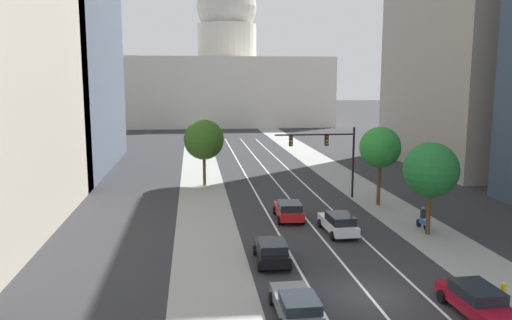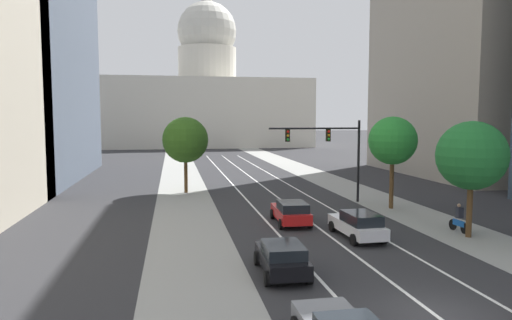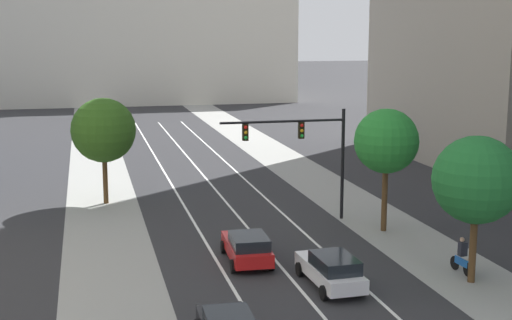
{
  "view_description": "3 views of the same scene",
  "coord_description": "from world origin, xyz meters",
  "px_view_note": "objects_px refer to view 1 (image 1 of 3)",
  "views": [
    {
      "loc": [
        -8.81,
        -23.93,
        10.95
      ],
      "look_at": [
        -2.65,
        25.34,
        3.08
      ],
      "focal_mm": 35.8,
      "sensor_mm": 36.0,
      "label": 1
    },
    {
      "loc": [
        -8.81,
        -14.05,
        6.75
      ],
      "look_at": [
        -0.82,
        30.46,
        2.71
      ],
      "focal_mm": 32.68,
      "sensor_mm": 36.0,
      "label": 2
    },
    {
      "loc": [
        -8.81,
        -18.06,
        11.08
      ],
      "look_at": [
        -0.09,
        18.16,
        4.36
      ],
      "focal_mm": 50.33,
      "sensor_mm": 36.0,
      "label": 3
    }
  ],
  "objects_px": {
    "car_gray": "(296,304)",
    "car_crimson": "(477,300)",
    "car_red": "(289,210)",
    "capitol_building": "(227,78)",
    "street_tree_near_left": "(204,140)",
    "street_tree_mid_right": "(380,148)",
    "car_black": "(272,251)",
    "fire_hydrant": "(503,291)",
    "car_white": "(338,223)",
    "traffic_signal_mast": "(329,149)",
    "cyclist": "(423,218)",
    "street_tree_near_right": "(431,170)"
  },
  "relations": [
    {
      "from": "capitol_building",
      "to": "car_red",
      "type": "relative_size",
      "value": 10.38
    },
    {
      "from": "street_tree_near_right",
      "to": "cyclist",
      "type": "bearing_deg",
      "value": 81.91
    },
    {
      "from": "fire_hydrant",
      "to": "capitol_building",
      "type": "bearing_deg",
      "value": 93.57
    },
    {
      "from": "street_tree_near_left",
      "to": "fire_hydrant",
      "type": "bearing_deg",
      "value": -64.56
    },
    {
      "from": "car_gray",
      "to": "cyclist",
      "type": "height_order",
      "value": "cyclist"
    },
    {
      "from": "fire_hydrant",
      "to": "cyclist",
      "type": "distance_m",
      "value": 12.11
    },
    {
      "from": "street_tree_near_left",
      "to": "street_tree_mid_right",
      "type": "distance_m",
      "value": 18.17
    },
    {
      "from": "traffic_signal_mast",
      "to": "car_gray",
      "type": "bearing_deg",
      "value": -108.42
    },
    {
      "from": "car_gray",
      "to": "cyclist",
      "type": "bearing_deg",
      "value": -43.65
    },
    {
      "from": "car_black",
      "to": "traffic_signal_mast",
      "type": "xyz_separation_m",
      "value": [
        7.83,
        16.14,
        3.9
      ]
    },
    {
      "from": "fire_hydrant",
      "to": "car_black",
      "type": "bearing_deg",
      "value": 148.8
    },
    {
      "from": "car_red",
      "to": "traffic_signal_mast",
      "type": "bearing_deg",
      "value": -34.04
    },
    {
      "from": "car_gray",
      "to": "car_crimson",
      "type": "bearing_deg",
      "value": -95.18
    },
    {
      "from": "capitol_building",
      "to": "fire_hydrant",
      "type": "relative_size",
      "value": 52.39
    },
    {
      "from": "car_gray",
      "to": "fire_hydrant",
      "type": "xyz_separation_m",
      "value": [
        10.76,
        0.82,
        -0.26
      ]
    },
    {
      "from": "capitol_building",
      "to": "street_tree_mid_right",
      "type": "relative_size",
      "value": 6.91
    },
    {
      "from": "cyclist",
      "to": "car_crimson",
      "type": "bearing_deg",
      "value": 159.87
    },
    {
      "from": "traffic_signal_mast",
      "to": "street_tree_mid_right",
      "type": "relative_size",
      "value": 1.08
    },
    {
      "from": "street_tree_mid_right",
      "to": "car_black",
      "type": "bearing_deg",
      "value": -131.42
    },
    {
      "from": "fire_hydrant",
      "to": "street_tree_mid_right",
      "type": "distance_m",
      "value": 20.15
    },
    {
      "from": "capitol_building",
      "to": "fire_hydrant",
      "type": "height_order",
      "value": "capitol_building"
    },
    {
      "from": "street_tree_mid_right",
      "to": "car_red",
      "type": "bearing_deg",
      "value": -156.94
    },
    {
      "from": "capitol_building",
      "to": "car_black",
      "type": "relative_size",
      "value": 11.45
    },
    {
      "from": "car_black",
      "to": "street_tree_mid_right",
      "type": "xyz_separation_m",
      "value": [
        11.53,
        13.07,
        4.32
      ]
    },
    {
      "from": "car_gray",
      "to": "car_crimson",
      "type": "relative_size",
      "value": 0.88
    },
    {
      "from": "traffic_signal_mast",
      "to": "car_white",
      "type": "bearing_deg",
      "value": -101.33
    },
    {
      "from": "car_red",
      "to": "capitol_building",
      "type": "bearing_deg",
      "value": 1.55
    },
    {
      "from": "car_crimson",
      "to": "street_tree_near_right",
      "type": "xyz_separation_m",
      "value": [
        3.5,
        12.39,
        3.91
      ]
    },
    {
      "from": "street_tree_near_right",
      "to": "capitol_building",
      "type": "bearing_deg",
      "value": 94.69
    },
    {
      "from": "car_black",
      "to": "fire_hydrant",
      "type": "height_order",
      "value": "car_black"
    },
    {
      "from": "car_black",
      "to": "cyclist",
      "type": "height_order",
      "value": "cyclist"
    },
    {
      "from": "car_gray",
      "to": "car_white",
      "type": "xyz_separation_m",
      "value": [
        5.63,
        12.56,
        0.08
      ]
    },
    {
      "from": "fire_hydrant",
      "to": "cyclist",
      "type": "xyz_separation_m",
      "value": [
        1.35,
        12.03,
        0.39
      ]
    },
    {
      "from": "street_tree_mid_right",
      "to": "car_crimson",
      "type": "bearing_deg",
      "value": -98.31
    },
    {
      "from": "capitol_building",
      "to": "fire_hydrant",
      "type": "distance_m",
      "value": 105.74
    },
    {
      "from": "fire_hydrant",
      "to": "street_tree_near_right",
      "type": "height_order",
      "value": "street_tree_near_right"
    },
    {
      "from": "car_crimson",
      "to": "capitol_building",
      "type": "bearing_deg",
      "value": 0.83
    },
    {
      "from": "car_white",
      "to": "traffic_signal_mast",
      "type": "height_order",
      "value": "traffic_signal_mast"
    },
    {
      "from": "cyclist",
      "to": "fire_hydrant",
      "type": "bearing_deg",
      "value": 168.61
    },
    {
      "from": "car_white",
      "to": "car_crimson",
      "type": "bearing_deg",
      "value": -169.93
    },
    {
      "from": "car_gray",
      "to": "traffic_signal_mast",
      "type": "height_order",
      "value": "traffic_signal_mast"
    },
    {
      "from": "car_crimson",
      "to": "street_tree_mid_right",
      "type": "height_order",
      "value": "street_tree_mid_right"
    },
    {
      "from": "car_red",
      "to": "street_tree_mid_right",
      "type": "xyz_separation_m",
      "value": [
        8.72,
        3.71,
        4.3
      ]
    },
    {
      "from": "traffic_signal_mast",
      "to": "car_black",
      "type": "bearing_deg",
      "value": -115.87
    },
    {
      "from": "street_tree_near_left",
      "to": "street_tree_mid_right",
      "type": "xyz_separation_m",
      "value": [
        14.98,
        -10.29,
        0.28
      ]
    },
    {
      "from": "fire_hydrant",
      "to": "street_tree_near_right",
      "type": "bearing_deg",
      "value": 83.78
    },
    {
      "from": "car_black",
      "to": "cyclist",
      "type": "xyz_separation_m",
      "value": [
        12.12,
        5.51,
        0.09
      ]
    },
    {
      "from": "traffic_signal_mast",
      "to": "street_tree_near_left",
      "type": "relative_size",
      "value": 1.08
    },
    {
      "from": "car_red",
      "to": "car_white",
      "type": "xyz_separation_m",
      "value": [
        2.83,
        -4.14,
        0.01
      ]
    },
    {
      "from": "street_tree_near_left",
      "to": "car_red",
      "type": "bearing_deg",
      "value": -65.93
    }
  ]
}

